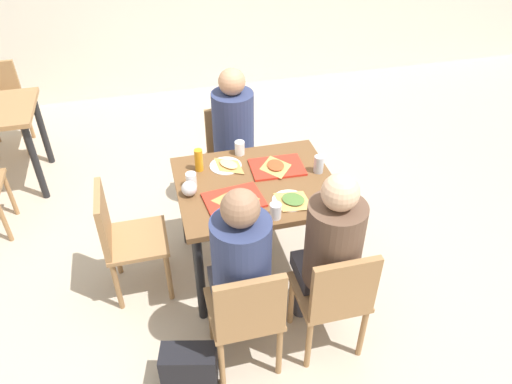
{
  "coord_description": "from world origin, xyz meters",
  "views": [
    {
      "loc": [
        -0.63,
        -2.51,
        2.65
      ],
      "look_at": [
        0.0,
        0.0,
        0.68
      ],
      "focal_mm": 34.16,
      "sensor_mm": 36.0,
      "label": 1
    }
  ],
  "objects_px": {
    "pizza_slice_c": "(229,165)",
    "pizza_slice_d": "(293,200)",
    "person_far_side": "(234,134)",
    "handbag": "(189,367)",
    "chair_far_side": "(232,152)",
    "person_in_brown_jacket": "(330,247)",
    "pizza_slice_b": "(276,166)",
    "condiment_bottle": "(199,160)",
    "chair_near_right": "(335,295)",
    "chair_left_end": "(123,235)",
    "background_chair_far": "(1,100)",
    "main_table": "(256,195)",
    "paper_plate_near_edge": "(289,201)",
    "plastic_cup_c": "(191,180)",
    "person_in_red": "(240,264)",
    "plastic_cup_b": "(275,211)",
    "soda_can": "(319,164)",
    "foil_bundle": "(189,188)",
    "tray_red_near": "(234,200)",
    "pizza_slice_a": "(236,199)",
    "paper_plate_center": "(226,166)",
    "plastic_cup_a": "(240,148)",
    "tray_red_far": "(277,167)"
  },
  "relations": [
    {
      "from": "condiment_bottle",
      "to": "pizza_slice_b",
      "type": "bearing_deg",
      "value": -12.75
    },
    {
      "from": "background_chair_far",
      "to": "chair_near_right",
      "type": "bearing_deg",
      "value": -54.1
    },
    {
      "from": "tray_red_near",
      "to": "condiment_bottle",
      "type": "xyz_separation_m",
      "value": [
        -0.16,
        0.39,
        0.07
      ]
    },
    {
      "from": "main_table",
      "to": "condiment_bottle",
      "type": "bearing_deg",
      "value": 144.57
    },
    {
      "from": "chair_left_end",
      "to": "paper_plate_center",
      "type": "xyz_separation_m",
      "value": [
        0.75,
        0.24,
        0.27
      ]
    },
    {
      "from": "tray_red_near",
      "to": "pizza_slice_c",
      "type": "xyz_separation_m",
      "value": [
        0.05,
        0.38,
        0.01
      ]
    },
    {
      "from": "person_in_brown_jacket",
      "to": "person_far_side",
      "type": "xyz_separation_m",
      "value": [
        -0.26,
        1.36,
        0.0
      ]
    },
    {
      "from": "pizza_slice_a",
      "to": "plastic_cup_b",
      "type": "xyz_separation_m",
      "value": [
        0.2,
        -0.21,
        0.03
      ]
    },
    {
      "from": "person_far_side",
      "to": "paper_plate_center",
      "type": "bearing_deg",
      "value": -109.49
    },
    {
      "from": "pizza_slice_c",
      "to": "foil_bundle",
      "type": "height_order",
      "value": "foil_bundle"
    },
    {
      "from": "person_in_brown_jacket",
      "to": "background_chair_far",
      "type": "relative_size",
      "value": 1.48
    },
    {
      "from": "chair_near_right",
      "to": "foil_bundle",
      "type": "height_order",
      "value": "foil_bundle"
    },
    {
      "from": "person_far_side",
      "to": "condiment_bottle",
      "type": "xyz_separation_m",
      "value": [
        -0.34,
        -0.44,
        0.1
      ]
    },
    {
      "from": "paper_plate_center",
      "to": "background_chair_far",
      "type": "bearing_deg",
      "value": 131.85
    },
    {
      "from": "main_table",
      "to": "chair_left_end",
      "type": "xyz_separation_m",
      "value": [
        -0.9,
        0.0,
        -0.16
      ]
    },
    {
      "from": "person_in_brown_jacket",
      "to": "chair_left_end",
      "type": "bearing_deg",
      "value": 149.67
    },
    {
      "from": "chair_far_side",
      "to": "paper_plate_near_edge",
      "type": "height_order",
      "value": "chair_far_side"
    },
    {
      "from": "chair_far_side",
      "to": "person_far_side",
      "type": "xyz_separation_m",
      "value": [
        -0.0,
        -0.14,
        0.25
      ]
    },
    {
      "from": "person_far_side",
      "to": "foil_bundle",
      "type": "height_order",
      "value": "person_far_side"
    },
    {
      "from": "pizza_slice_c",
      "to": "pizza_slice_d",
      "type": "relative_size",
      "value": 0.9
    },
    {
      "from": "main_table",
      "to": "tray_red_near",
      "type": "relative_size",
      "value": 2.89
    },
    {
      "from": "pizza_slice_d",
      "to": "soda_can",
      "type": "height_order",
      "value": "soda_can"
    },
    {
      "from": "pizza_slice_a",
      "to": "foil_bundle",
      "type": "distance_m",
      "value": 0.3
    },
    {
      "from": "paper_plate_center",
      "to": "soda_can",
      "type": "distance_m",
      "value": 0.64
    },
    {
      "from": "person_in_brown_jacket",
      "to": "person_far_side",
      "type": "height_order",
      "value": "same"
    },
    {
      "from": "main_table",
      "to": "handbag",
      "type": "relative_size",
      "value": 3.25
    },
    {
      "from": "pizza_slice_b",
      "to": "plastic_cup_c",
      "type": "height_order",
      "value": "plastic_cup_c"
    },
    {
      "from": "chair_near_right",
      "to": "chair_left_end",
      "type": "xyz_separation_m",
      "value": [
        -1.16,
        0.82,
        0.0
      ]
    },
    {
      "from": "main_table",
      "to": "chair_far_side",
      "type": "xyz_separation_m",
      "value": [
        0.0,
        0.82,
        -0.16
      ]
    },
    {
      "from": "chair_left_end",
      "to": "plastic_cup_a",
      "type": "bearing_deg",
      "value": 22.93
    },
    {
      "from": "person_in_red",
      "to": "plastic_cup_b",
      "type": "relative_size",
      "value": 12.58
    },
    {
      "from": "chair_left_end",
      "to": "pizza_slice_a",
      "type": "xyz_separation_m",
      "value": [
        0.73,
        -0.16,
        0.29
      ]
    },
    {
      "from": "pizza_slice_b",
      "to": "condiment_bottle",
      "type": "distance_m",
      "value": 0.52
    },
    {
      "from": "person_far_side",
      "to": "handbag",
      "type": "bearing_deg",
      "value": -111.89
    },
    {
      "from": "chair_near_right",
      "to": "soda_can",
      "type": "bearing_deg",
      "value": 77.82
    },
    {
      "from": "pizza_slice_a",
      "to": "condiment_bottle",
      "type": "relative_size",
      "value": 1.55
    },
    {
      "from": "main_table",
      "to": "pizza_slice_c",
      "type": "relative_size",
      "value": 4.21
    },
    {
      "from": "pizza_slice_d",
      "to": "person_in_brown_jacket",
      "type": "bearing_deg",
      "value": -78.8
    },
    {
      "from": "main_table",
      "to": "person_in_brown_jacket",
      "type": "bearing_deg",
      "value": -69.11
    },
    {
      "from": "person_in_brown_jacket",
      "to": "plastic_cup_c",
      "type": "distance_m",
      "value": 1.01
    },
    {
      "from": "pizza_slice_b",
      "to": "handbag",
      "type": "height_order",
      "value": "pizza_slice_b"
    },
    {
      "from": "chair_near_right",
      "to": "plastic_cup_a",
      "type": "relative_size",
      "value": 8.48
    },
    {
      "from": "tray_red_near",
      "to": "tray_red_far",
      "type": "distance_m",
      "value": 0.46
    },
    {
      "from": "tray_red_near",
      "to": "soda_can",
      "type": "bearing_deg",
      "value": 15.66
    },
    {
      "from": "chair_near_right",
      "to": "chair_left_end",
      "type": "distance_m",
      "value": 1.42
    },
    {
      "from": "chair_left_end",
      "to": "soda_can",
      "type": "height_order",
      "value": "soda_can"
    },
    {
      "from": "chair_near_right",
      "to": "plastic_cup_c",
      "type": "height_order",
      "value": "plastic_cup_c"
    },
    {
      "from": "paper_plate_near_edge",
      "to": "background_chair_far",
      "type": "xyz_separation_m",
      "value": [
        -2.15,
        2.53,
        -0.27
      ]
    },
    {
      "from": "pizza_slice_c",
      "to": "chair_far_side",
      "type": "bearing_deg",
      "value": 77.09
    },
    {
      "from": "tray_red_near",
      "to": "plastic_cup_a",
      "type": "xyz_separation_m",
      "value": [
        0.16,
        0.52,
        0.04
      ]
    }
  ]
}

